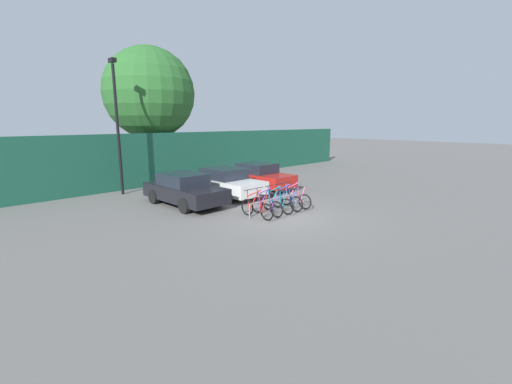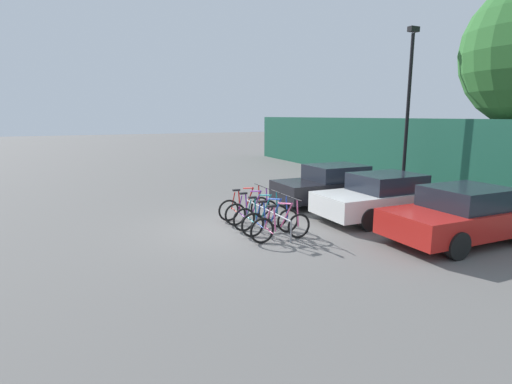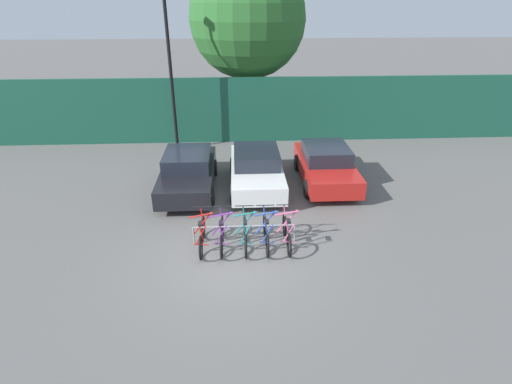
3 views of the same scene
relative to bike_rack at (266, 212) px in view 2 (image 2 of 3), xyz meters
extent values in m
plane|color=#605E5B|center=(-0.33, -0.68, -0.47)|extent=(120.00, 120.00, 0.00)
cube|color=#19513D|center=(-0.33, 8.82, 1.03)|extent=(36.00, 0.16, 3.01)
cylinder|color=gray|center=(0.00, 0.00, 0.08)|extent=(2.85, 0.04, 0.04)
cylinder|color=gray|center=(-1.42, 0.00, -0.20)|extent=(0.04, 0.04, 0.55)
cylinder|color=gray|center=(1.42, 0.00, -0.20)|extent=(0.04, 0.04, 0.55)
torus|color=black|center=(-1.17, -0.68, -0.14)|extent=(0.06, 0.66, 0.66)
torus|color=black|center=(-1.17, 0.38, -0.14)|extent=(0.06, 0.66, 0.66)
cylinder|color=red|center=(-1.17, 0.01, 0.18)|extent=(0.60, 0.04, 0.76)
cylinder|color=red|center=(-1.17, -0.04, 0.49)|extent=(0.68, 0.04, 0.16)
cylinder|color=red|center=(-1.17, -0.33, 0.12)|extent=(0.14, 0.04, 0.63)
cylinder|color=red|center=(-1.17, -0.53, 0.14)|extent=(0.32, 0.03, 0.58)
cylinder|color=red|center=(-1.17, -0.48, -0.17)|extent=(0.40, 0.03, 0.08)
cylinder|color=red|center=(-1.17, 0.33, 0.20)|extent=(0.12, 0.04, 0.69)
cylinder|color=black|center=(-1.17, 0.29, 0.57)|extent=(0.52, 0.03, 0.03)
cube|color=black|center=(-1.17, -0.42, 0.46)|extent=(0.10, 0.22, 0.05)
torus|color=black|center=(-0.63, -0.68, -0.14)|extent=(0.06, 0.66, 0.66)
torus|color=black|center=(-0.63, 0.38, -0.14)|extent=(0.06, 0.66, 0.66)
cylinder|color=#752D99|center=(-0.63, 0.01, 0.18)|extent=(0.60, 0.04, 0.76)
cylinder|color=#752D99|center=(-0.63, -0.04, 0.49)|extent=(0.68, 0.04, 0.16)
cylinder|color=#752D99|center=(-0.63, -0.33, 0.12)|extent=(0.14, 0.04, 0.63)
cylinder|color=#752D99|center=(-0.63, -0.53, 0.14)|extent=(0.32, 0.03, 0.58)
cylinder|color=#752D99|center=(-0.63, -0.48, -0.17)|extent=(0.40, 0.03, 0.08)
cylinder|color=#752D99|center=(-0.63, 0.33, 0.20)|extent=(0.12, 0.04, 0.69)
cylinder|color=black|center=(-0.63, 0.29, 0.57)|extent=(0.52, 0.03, 0.03)
cube|color=black|center=(-0.63, -0.42, 0.46)|extent=(0.10, 0.22, 0.05)
torus|color=black|center=(0.02, -0.68, -0.14)|extent=(0.06, 0.66, 0.66)
torus|color=black|center=(0.02, 0.38, -0.14)|extent=(0.06, 0.66, 0.66)
cylinder|color=#197A7F|center=(0.02, 0.01, 0.18)|extent=(0.60, 0.04, 0.76)
cylinder|color=#197A7F|center=(0.02, -0.04, 0.49)|extent=(0.68, 0.04, 0.16)
cylinder|color=#197A7F|center=(0.02, -0.33, 0.12)|extent=(0.14, 0.04, 0.63)
cylinder|color=#197A7F|center=(0.02, -0.53, 0.14)|extent=(0.32, 0.03, 0.58)
cylinder|color=#197A7F|center=(0.02, -0.48, -0.17)|extent=(0.40, 0.03, 0.08)
cylinder|color=#197A7F|center=(0.02, 0.33, 0.20)|extent=(0.12, 0.04, 0.69)
cylinder|color=black|center=(0.02, 0.29, 0.57)|extent=(0.52, 0.03, 0.03)
cube|color=black|center=(0.02, -0.42, 0.46)|extent=(0.10, 0.22, 0.05)
torus|color=black|center=(0.60, -0.68, -0.14)|extent=(0.06, 0.66, 0.66)
torus|color=black|center=(0.60, 0.38, -0.14)|extent=(0.06, 0.66, 0.66)
cylinder|color=#284CB7|center=(0.60, 0.01, 0.18)|extent=(0.60, 0.04, 0.76)
cylinder|color=#284CB7|center=(0.60, -0.04, 0.49)|extent=(0.68, 0.04, 0.16)
cylinder|color=#284CB7|center=(0.60, -0.33, 0.12)|extent=(0.14, 0.04, 0.63)
cylinder|color=#284CB7|center=(0.60, -0.53, 0.14)|extent=(0.32, 0.03, 0.58)
cylinder|color=#284CB7|center=(0.60, -0.48, -0.17)|extent=(0.40, 0.03, 0.08)
cylinder|color=#284CB7|center=(0.60, 0.33, 0.20)|extent=(0.12, 0.04, 0.69)
cylinder|color=black|center=(0.60, 0.29, 0.57)|extent=(0.52, 0.03, 0.03)
cube|color=black|center=(0.60, -0.42, 0.46)|extent=(0.10, 0.22, 0.05)
torus|color=black|center=(1.17, -0.68, -0.14)|extent=(0.06, 0.66, 0.66)
torus|color=black|center=(1.17, 0.38, -0.14)|extent=(0.06, 0.66, 0.66)
cylinder|color=#E55993|center=(1.17, 0.01, 0.18)|extent=(0.60, 0.04, 0.76)
cylinder|color=#E55993|center=(1.17, -0.04, 0.49)|extent=(0.68, 0.04, 0.16)
cylinder|color=#E55993|center=(1.17, -0.33, 0.12)|extent=(0.14, 0.04, 0.63)
cylinder|color=#E55993|center=(1.17, -0.53, 0.14)|extent=(0.32, 0.03, 0.58)
cylinder|color=#E55993|center=(1.17, -0.48, -0.17)|extent=(0.40, 0.03, 0.08)
cylinder|color=#E55993|center=(1.17, 0.33, 0.20)|extent=(0.12, 0.04, 0.69)
cylinder|color=black|center=(1.17, 0.29, 0.57)|extent=(0.52, 0.03, 0.03)
cube|color=black|center=(1.17, -0.42, 0.46)|extent=(0.10, 0.22, 0.05)
cube|color=black|center=(-1.90, 3.59, 0.09)|extent=(1.80, 4.21, 0.62)
cube|color=#1E232D|center=(-1.90, 3.70, 0.66)|extent=(1.58, 1.94, 0.52)
cylinder|color=black|center=(-2.76, 4.81, -0.15)|extent=(0.20, 0.64, 0.64)
cylinder|color=black|center=(-1.05, 4.81, -0.15)|extent=(0.20, 0.64, 0.64)
cylinder|color=black|center=(-2.76, 2.37, -0.15)|extent=(0.20, 0.64, 0.64)
cylinder|color=black|center=(-1.05, 2.37, -0.15)|extent=(0.20, 0.64, 0.64)
cube|color=silver|center=(0.54, 3.71, 0.09)|extent=(1.80, 4.20, 0.62)
cube|color=#1E232D|center=(0.54, 3.82, 0.66)|extent=(1.58, 1.93, 0.52)
cylinder|color=black|center=(-0.32, 4.93, -0.15)|extent=(0.20, 0.64, 0.64)
cylinder|color=black|center=(1.39, 4.93, -0.15)|extent=(0.20, 0.64, 0.64)
cylinder|color=black|center=(-0.32, 2.49, -0.15)|extent=(0.20, 0.64, 0.64)
cylinder|color=black|center=(1.39, 2.49, -0.15)|extent=(0.20, 0.64, 0.64)
cube|color=red|center=(3.12, 3.95, 0.09)|extent=(1.80, 4.09, 0.62)
cube|color=#1E232D|center=(3.12, 4.05, 0.66)|extent=(1.58, 1.88, 0.52)
cylinder|color=black|center=(2.26, 5.13, -0.15)|extent=(0.20, 0.64, 0.64)
cylinder|color=black|center=(2.26, 2.76, -0.15)|extent=(0.20, 0.64, 0.64)
cylinder|color=black|center=(3.97, 2.76, -0.15)|extent=(0.20, 0.64, 0.64)
cylinder|color=black|center=(-2.83, 7.83, 2.69)|extent=(0.14, 0.14, 6.33)
cube|color=black|center=(-2.83, 7.83, 6.01)|extent=(0.24, 0.44, 0.20)
camera|label=1|loc=(-10.20, -9.03, 3.14)|focal=24.00mm
camera|label=2|loc=(9.77, -4.75, 2.67)|focal=28.00mm
camera|label=3|loc=(-0.18, -9.52, 5.85)|focal=28.00mm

